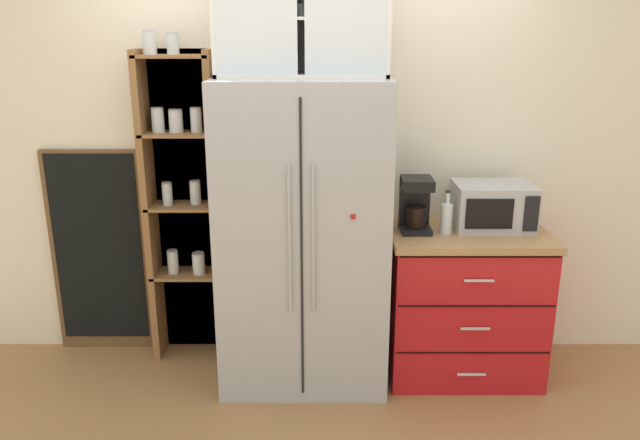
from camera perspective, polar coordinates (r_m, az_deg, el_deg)
ground_plane at (r=3.86m, az=-1.53°, el=-13.82°), size 10.67×10.67×0.00m
wall_back_cream at (r=3.78m, az=-1.54°, el=6.30°), size 4.97×0.10×2.55m
refrigerator at (r=3.50m, az=-1.64°, el=-1.37°), size 0.93×0.70×1.75m
pantry_shelf_column at (r=3.83m, az=-12.49°, el=1.76°), size 0.48×0.26×1.98m
counter_cabinet at (r=3.79m, az=12.93°, el=-7.28°), size 0.90×0.63×0.89m
microwave at (r=3.68m, az=15.50°, el=1.26°), size 0.44×0.33×0.26m
coffee_maker at (r=3.54m, az=8.68°, el=1.50°), size 0.17×0.20×0.31m
mug_charcoal at (r=3.65m, az=13.36°, el=-0.04°), size 0.12×0.09×0.10m
mug_sage at (r=3.58m, az=13.63°, el=-0.39°), size 0.12×0.09×0.10m
bottle_clear at (r=3.52m, az=11.49°, el=0.46°), size 0.07×0.07×0.25m
upper_cabinet at (r=3.37m, az=-1.79°, el=17.98°), size 0.89×0.32×0.58m
chalkboard_menu at (r=4.11m, az=-19.73°, el=-2.79°), size 0.60×0.04×1.30m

